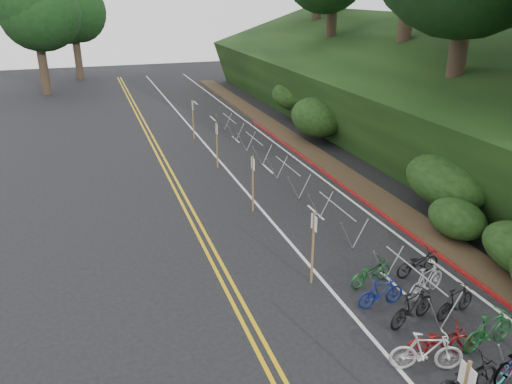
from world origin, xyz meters
TOP-DOWN VIEW (x-y plane):
  - road_markings at (0.63, 10.10)m, footprint 7.47×80.00m
  - red_curb at (5.70, 12.00)m, footprint 0.25×28.00m
  - embankment at (12.96, 19.04)m, footprint 14.30×48.14m
  - bike_racks_rest at (3.00, 13.00)m, footprint 1.14×23.00m
  - signposts_rest at (0.60, 14.00)m, footprint 0.08×18.40m
  - bike_front at (1.59, 0.41)m, footprint 1.10×1.91m
  - bike_valet at (2.94, 0.64)m, footprint 3.24×9.15m

SIDE VIEW (x-z plane):
  - road_markings at x=0.63m, z-range 0.00..0.01m
  - red_curb at x=5.70m, z-range 0.00..0.10m
  - bike_valet at x=2.94m, z-range -0.06..1.03m
  - bike_front at x=1.59m, z-range 0.00..1.11m
  - bike_racks_rest at x=3.00m, z-range 0.27..1.44m
  - signposts_rest at x=0.60m, z-range 0.18..2.68m
  - embankment at x=12.96m, z-range -1.99..7.12m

